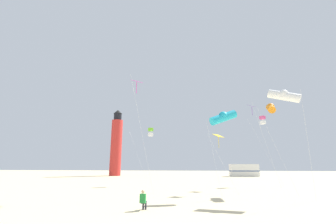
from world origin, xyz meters
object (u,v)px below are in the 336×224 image
kite_flyer_standing (143,199)px  rv_van_white (244,170)px  kite_diamond_magenta (137,86)px  kite_diamond_gold (219,138)px  kite_box_rainbow (263,120)px  lighthouse_distant (116,144)px  kite_diamond_violet (253,109)px  kite_tube_orange (271,108)px  kite_tube_white (284,96)px  kite_box_lime (151,132)px  kite_tube_cyan (223,117)px

kite_flyer_standing → rv_van_white: 44.08m
kite_diamond_magenta → kite_diamond_gold: (7.55, 3.38, -4.58)m
kite_box_rainbow → lighthouse_distant: size_ratio=0.56×
kite_diamond_gold → lighthouse_distant: 40.04m
kite_diamond_violet → kite_tube_orange: bearing=-87.2°
kite_tube_orange → kite_box_rainbow: kite_box_rainbow is taller
kite_tube_orange → kite_tube_white: bearing=-93.9°
kite_tube_orange → kite_diamond_magenta: size_ratio=0.85×
kite_box_rainbow → kite_diamond_gold: size_ratio=1.66×
kite_diamond_magenta → kite_tube_white: bearing=-2.8°
kite_box_lime → rv_van_white: (17.05, 25.17, -5.70)m
kite_tube_orange → kite_diamond_violet: (-0.29, 5.87, 1.35)m
kite_tube_cyan → kite_diamond_violet: bearing=63.4°
lighthouse_distant → rv_van_white: bearing=0.3°
kite_tube_white → rv_van_white: kite_tube_white is taller
kite_diamond_gold → kite_diamond_magenta: bearing=-155.9°
kite_flyer_standing → kite_tube_cyan: 9.73m
lighthouse_distant → kite_tube_orange: bearing=-49.2°
kite_tube_orange → kite_diamond_violet: 6.03m
kite_tube_white → kite_tube_cyan: bearing=174.1°
kite_tube_orange → rv_van_white: kite_tube_orange is taller
kite_tube_orange → kite_tube_white: kite_tube_orange is taller
kite_diamond_gold → lighthouse_distant: bearing=124.5°
lighthouse_distant → kite_diamond_gold: bearing=-55.5°
kite_box_rainbow → kite_diamond_violet: bearing=-120.4°
kite_diamond_violet → rv_van_white: 28.17m
kite_flyer_standing → kite_tube_orange: kite_tube_orange is taller
kite_diamond_gold → rv_van_white: 34.36m
kite_tube_cyan → rv_van_white: kite_tube_cyan is taller
kite_tube_white → rv_van_white: 37.84m
kite_box_rainbow → kite_tube_orange: bearing=-100.8°
kite_flyer_standing → kite_diamond_magenta: 10.89m
kite_tube_white → kite_box_lime: size_ratio=1.16×
kite_tube_orange → kite_tube_cyan: kite_tube_orange is taller
kite_tube_orange → kite_diamond_magenta: kite_diamond_magenta is taller
kite_diamond_magenta → kite_tube_orange: bearing=16.6°
kite_box_lime → lighthouse_distant: bearing=119.4°
kite_flyer_standing → lighthouse_distant: (-17.22, 41.66, 7.22)m
kite_tube_cyan → kite_box_lime: (-8.69, 11.39, 0.49)m
kite_tube_orange → lighthouse_distant: lighthouse_distant is taller
kite_diamond_gold → rv_van_white: (8.50, 33.06, -3.88)m
kite_flyer_standing → kite_box_lime: kite_box_lime is taller
kite_flyer_standing → kite_diamond_violet: bearing=-119.9°
lighthouse_distant → rv_van_white: size_ratio=2.56×
kite_flyer_standing → kite_box_lime: size_ratio=0.15×
kite_flyer_standing → kite_tube_white: (10.49, 4.75, 7.56)m
kite_tube_white → kite_diamond_gold: 7.07m
kite_tube_cyan → kite_tube_orange: bearing=37.2°
kite_diamond_violet → kite_diamond_gold: size_ratio=1.81×
kite_box_lime → kite_diamond_gold: 11.77m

